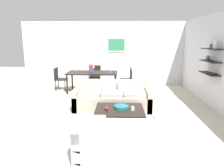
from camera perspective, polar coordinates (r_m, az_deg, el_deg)
name	(u,v)px	position (r m, az deg, el deg)	size (l,w,h in m)	color
ground_plane	(109,112)	(5.66, -0.81, -7.87)	(18.00, 18.00, 0.00)	#BCB29E
back_wall_unit	(120,54)	(8.85, 2.27, 8.51)	(8.40, 0.09, 2.70)	silver
right_wall_shelf_unit	(216,61)	(6.54, 27.13, 5.70)	(0.34, 8.20, 2.70)	silver
sofa_beige	(113,98)	(5.88, 0.15, -4.07)	(2.17, 0.90, 0.78)	#B2A893
loveseat_white	(120,140)	(3.58, 2.37, -15.48)	(1.52, 0.90, 0.78)	white
coffee_table	(119,117)	(4.83, 2.10, -9.13)	(1.12, 0.97, 0.38)	black
decorative_bowl	(121,107)	(4.82, 2.62, -6.33)	(0.36, 0.36, 0.06)	#19666B
candle_jar	(133,108)	(4.69, 5.82, -6.84)	(0.08, 0.08, 0.09)	silver
apple_on_coffee_table	(106,108)	(4.67, -1.58, -6.84)	(0.09, 0.09, 0.09)	red
dining_table	(92,74)	(7.71, -5.54, 2.82)	(1.87, 0.93, 0.75)	black
dining_chair_head	(95,75)	(8.59, -4.75, 2.64)	(0.44, 0.44, 0.88)	black
dining_chair_right_near	(128,80)	(7.47, 4.52, 1.16)	(0.44, 0.44, 0.88)	black
dining_chair_left_far	(59,77)	(8.22, -14.62, 1.83)	(0.44, 0.44, 0.88)	black
dining_chair_right_far	(128,78)	(7.88, 4.40, 1.75)	(0.44, 0.44, 0.88)	black
wine_glass_head	(94,67)	(8.07, -5.19, 4.70)	(0.07, 0.07, 0.19)	silver
wine_glass_right_near	(110,70)	(7.50, -0.44, 4.06)	(0.07, 0.07, 0.16)	silver
wine_glass_right_far	(111,69)	(7.73, -0.37, 4.23)	(0.08, 0.08, 0.16)	silver
wine_glass_left_far	(75,69)	(7.91, -10.43, 4.29)	(0.08, 0.08, 0.17)	silver
centerpiece_vase	(91,68)	(7.69, -5.92, 4.52)	(0.16, 0.16, 0.30)	#4C518C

